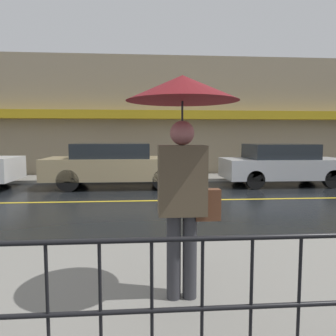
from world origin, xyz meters
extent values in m
plane|color=black|center=(0.00, 0.00, 0.00)|extent=(80.00, 80.00, 0.00)
cube|color=gray|center=(0.00, -5.13, 0.05)|extent=(28.00, 3.04, 0.10)
cube|color=gray|center=(0.00, 4.56, 0.05)|extent=(28.00, 1.88, 0.10)
cube|color=gold|center=(0.00, 0.00, 0.00)|extent=(25.20, 0.12, 0.01)
cube|color=gray|center=(0.00, 5.65, 2.55)|extent=(28.00, 0.30, 5.10)
cube|color=#B79319|center=(0.00, 5.22, 2.60)|extent=(16.80, 0.55, 0.35)
cylinder|color=black|center=(-2.40, -6.40, 0.55)|extent=(0.02, 0.02, 0.89)
cylinder|color=black|center=(-2.06, -6.40, 0.55)|extent=(0.02, 0.02, 0.89)
cylinder|color=black|center=(-1.71, -6.40, 0.55)|extent=(0.02, 0.02, 0.89)
cylinder|color=black|center=(-1.37, -6.40, 0.55)|extent=(0.02, 0.02, 0.89)
cylinder|color=black|center=(-1.03, -6.40, 0.55)|extent=(0.02, 0.02, 0.89)
cylinder|color=black|center=(-0.69, -6.40, 0.55)|extent=(0.02, 0.02, 0.89)
cylinder|color=#333338|center=(-1.47, -5.45, 0.52)|extent=(0.14, 0.14, 0.83)
cylinder|color=#333338|center=(-1.32, -5.45, 0.52)|extent=(0.14, 0.14, 0.83)
cube|color=brown|center=(-1.40, -5.45, 1.27)|extent=(0.45, 0.27, 0.66)
sphere|color=#B06765|center=(-1.40, -5.45, 1.71)|extent=(0.23, 0.23, 0.23)
cylinder|color=#262628|center=(-1.40, -5.45, 1.64)|extent=(0.02, 0.02, 0.74)
cone|color=maroon|center=(-1.40, -5.45, 2.13)|extent=(1.05, 1.05, 0.24)
cube|color=brown|center=(-1.15, -5.45, 1.03)|extent=(0.24, 0.12, 0.30)
cylinder|color=black|center=(-6.70, 3.31, 0.32)|extent=(0.64, 0.22, 0.64)
cube|color=tan|center=(-2.58, 2.48, 0.64)|extent=(4.73, 1.90, 0.70)
cube|color=#1E2328|center=(-2.77, 2.48, 1.23)|extent=(2.46, 1.75, 0.47)
cylinder|color=black|center=(-1.11, 3.32, 0.35)|extent=(0.69, 0.22, 0.69)
cylinder|color=black|center=(-1.11, 1.64, 0.35)|extent=(0.69, 0.22, 0.69)
cylinder|color=black|center=(-4.05, 3.32, 0.35)|extent=(0.69, 0.22, 0.69)
cylinder|color=black|center=(-4.05, 1.64, 0.35)|extent=(0.69, 0.22, 0.69)
cube|color=#B2B5BA|center=(3.14, 2.48, 0.59)|extent=(4.19, 1.83, 0.67)
cube|color=#1E2328|center=(2.98, 2.48, 1.18)|extent=(2.18, 1.69, 0.51)
cylinder|color=black|center=(4.44, 3.29, 0.30)|extent=(0.61, 0.22, 0.61)
cylinder|color=black|center=(4.44, 1.67, 0.30)|extent=(0.61, 0.22, 0.61)
cylinder|color=black|center=(1.84, 3.29, 0.30)|extent=(0.61, 0.22, 0.61)
cylinder|color=black|center=(1.84, 1.67, 0.30)|extent=(0.61, 0.22, 0.61)
camera|label=1|loc=(-1.77, -8.51, 1.67)|focal=35.00mm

